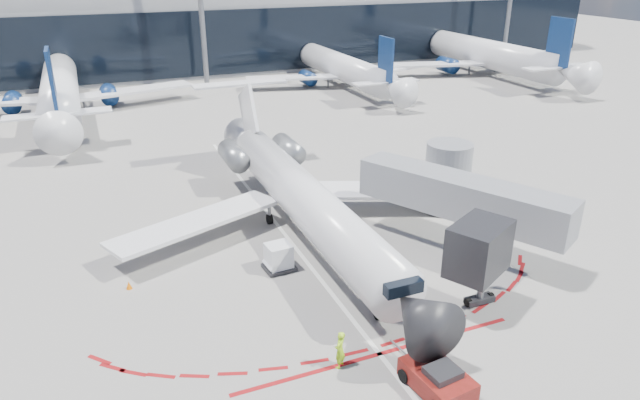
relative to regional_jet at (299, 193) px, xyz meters
name	(u,v)px	position (x,y,z in m)	size (l,w,h in m)	color
ground	(293,245)	(-1.19, -2.03, -2.55)	(260.00, 260.00, 0.00)	slate
apron_centerline	(283,231)	(-1.19, -0.03, -2.54)	(0.25, 40.00, 0.01)	silver
apron_stop_bar	(379,354)	(-1.19, -13.53, -2.54)	(14.00, 0.25, 0.01)	maroon
terminal_building	(147,12)	(-1.19, 62.95, 5.97)	(150.00, 24.15, 24.00)	gray
jet_bridge	(457,194)	(8.60, -5.04, 0.46)	(10.03, 15.20, 4.90)	gray
regional_jet	(299,193)	(0.00, 0.00, 0.00)	(24.70, 30.46, 7.63)	silver
pushback_tug	(438,379)	(-0.06, -16.47, -2.00)	(2.36, 4.90, 1.25)	#57130C
ramp_worker	(340,350)	(-3.22, -13.60, -1.64)	(0.66, 0.43, 1.81)	#A4E317
uld_container	(279,257)	(-2.97, -4.58, -1.75)	(1.82, 1.59, 1.60)	black
safety_cone_left	(129,285)	(-11.18, -3.41, -2.32)	(0.33, 0.33, 0.46)	orange
bg_airliner_1	(55,61)	(-14.38, 39.49, 3.14)	(35.16, 37.23, 11.37)	silver
bg_airliner_2	(339,48)	(21.06, 40.37, 2.44)	(30.84, 32.65, 9.98)	silver
bg_airliner_3	(482,32)	(44.45, 40.30, 3.37)	(36.61, 38.77, 11.85)	silver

